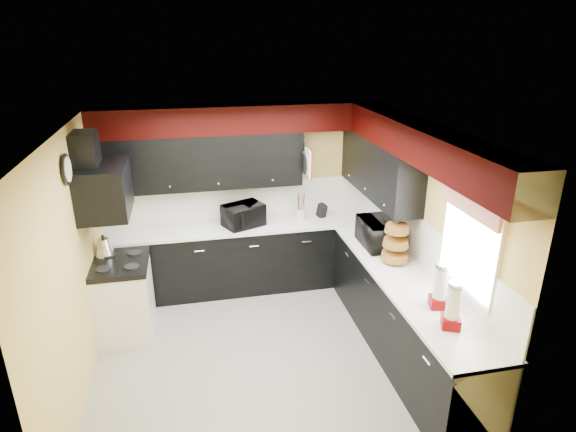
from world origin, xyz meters
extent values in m
plane|color=gray|center=(0.00, 0.00, 0.00)|extent=(3.60, 3.60, 0.00)
cube|color=#E0C666|center=(0.00, 1.80, 1.25)|extent=(3.60, 0.06, 2.50)
cube|color=#E0C666|center=(1.80, 0.00, 1.25)|extent=(0.06, 3.60, 2.50)
cube|color=#E0C666|center=(-1.80, 0.00, 1.25)|extent=(0.06, 3.60, 2.50)
cube|color=white|center=(0.00, 0.00, 2.50)|extent=(3.60, 3.60, 0.06)
cube|color=black|center=(0.00, 1.50, 0.45)|extent=(3.60, 0.60, 0.90)
cube|color=black|center=(1.50, -0.30, 0.45)|extent=(0.60, 3.00, 0.90)
cube|color=white|center=(0.00, 1.50, 0.92)|extent=(3.62, 0.64, 0.04)
cube|color=white|center=(1.50, -0.30, 0.92)|extent=(0.64, 3.02, 0.04)
cube|color=white|center=(0.00, 1.79, 1.19)|extent=(3.60, 0.02, 0.50)
cube|color=white|center=(1.79, 0.00, 1.19)|extent=(0.02, 3.60, 0.50)
cube|color=black|center=(-0.50, 1.62, 1.80)|extent=(2.60, 0.35, 0.70)
cube|color=black|center=(1.62, 0.90, 1.80)|extent=(0.35, 1.80, 0.70)
cube|color=black|center=(0.00, 1.62, 2.33)|extent=(3.60, 0.36, 0.35)
cube|color=black|center=(1.62, -0.18, 2.33)|extent=(0.36, 3.24, 0.35)
cube|color=white|center=(-1.50, 0.75, 0.43)|extent=(0.60, 0.75, 0.86)
cube|color=black|center=(-1.50, 0.75, 0.89)|extent=(0.62, 0.77, 0.06)
cube|color=black|center=(-1.55, 0.75, 1.78)|extent=(0.50, 0.78, 0.55)
cube|color=black|center=(-1.68, 0.75, 2.20)|extent=(0.24, 0.40, 0.40)
cube|color=red|center=(1.73, -0.90, 1.95)|extent=(0.04, 0.88, 0.20)
cube|color=white|center=(0.83, 1.30, 1.80)|extent=(0.03, 0.26, 0.35)
imported|color=black|center=(0.01, 1.47, 1.09)|extent=(0.63, 0.59, 0.29)
imported|color=black|center=(1.51, 0.50, 1.10)|extent=(0.39, 0.58, 0.32)
cylinder|color=silver|center=(0.80, 1.53, 1.01)|extent=(0.18, 0.18, 0.14)
cube|color=black|center=(1.10, 1.55, 1.03)|extent=(0.13, 0.14, 0.19)
camera|label=1|loc=(-0.65, -4.42, 3.37)|focal=30.00mm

